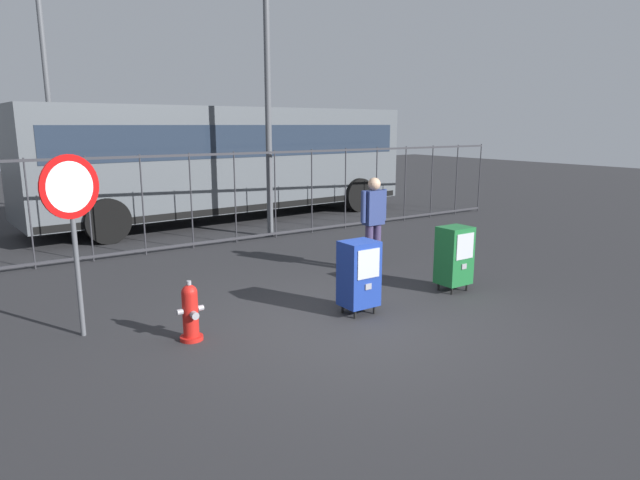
{
  "coord_description": "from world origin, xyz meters",
  "views": [
    {
      "loc": [
        -4.12,
        -5.28,
        2.56
      ],
      "look_at": [
        0.3,
        1.2,
        0.9
      ],
      "focal_mm": 30.65,
      "sensor_mm": 36.0,
      "label": 1
    }
  ],
  "objects_px": {
    "street_light_far_left": "(267,70)",
    "street_light_far_right": "(42,32)",
    "newspaper_box_secondary": "(454,255)",
    "fire_hydrant": "(190,312)",
    "newspaper_box_primary": "(359,274)",
    "bus_near": "(227,157)",
    "stop_sign": "(72,208)",
    "pedestrian": "(374,219)"
  },
  "relations": [
    {
      "from": "stop_sign",
      "to": "street_light_far_right",
      "type": "height_order",
      "value": "street_light_far_right"
    },
    {
      "from": "fire_hydrant",
      "to": "newspaper_box_secondary",
      "type": "height_order",
      "value": "newspaper_box_secondary"
    },
    {
      "from": "pedestrian",
      "to": "street_light_far_right",
      "type": "relative_size",
      "value": 0.2
    },
    {
      "from": "newspaper_box_secondary",
      "to": "street_light_far_right",
      "type": "relative_size",
      "value": 0.12
    },
    {
      "from": "fire_hydrant",
      "to": "bus_near",
      "type": "xyz_separation_m",
      "value": [
        4.13,
        7.76,
        1.36
      ]
    },
    {
      "from": "fire_hydrant",
      "to": "street_light_far_left",
      "type": "height_order",
      "value": "street_light_far_left"
    },
    {
      "from": "street_light_far_right",
      "to": "pedestrian",
      "type": "bearing_deg",
      "value": -66.93
    },
    {
      "from": "fire_hydrant",
      "to": "newspaper_box_primary",
      "type": "distance_m",
      "value": 2.31
    },
    {
      "from": "newspaper_box_primary",
      "to": "newspaper_box_secondary",
      "type": "xyz_separation_m",
      "value": [
        1.89,
        -0.0,
        0.0
      ]
    },
    {
      "from": "stop_sign",
      "to": "bus_near",
      "type": "xyz_separation_m",
      "value": [
        5.18,
        6.88,
        0.11
      ]
    },
    {
      "from": "fire_hydrant",
      "to": "street_light_far_left",
      "type": "distance_m",
      "value": 7.16
    },
    {
      "from": "newspaper_box_primary",
      "to": "pedestrian",
      "type": "distance_m",
      "value": 2.27
    },
    {
      "from": "newspaper_box_primary",
      "to": "bus_near",
      "type": "relative_size",
      "value": 0.1
    },
    {
      "from": "newspaper_box_primary",
      "to": "street_light_far_right",
      "type": "distance_m",
      "value": 11.32
    },
    {
      "from": "newspaper_box_primary",
      "to": "bus_near",
      "type": "height_order",
      "value": "bus_near"
    },
    {
      "from": "fire_hydrant",
      "to": "newspaper_box_secondary",
      "type": "distance_m",
      "value": 4.18
    },
    {
      "from": "fire_hydrant",
      "to": "street_light_far_right",
      "type": "xyz_separation_m",
      "value": [
        0.15,
        9.88,
        4.48
      ]
    },
    {
      "from": "fire_hydrant",
      "to": "newspaper_box_secondary",
      "type": "bearing_deg",
      "value": -5.32
    },
    {
      "from": "fire_hydrant",
      "to": "stop_sign",
      "type": "distance_m",
      "value": 1.86
    },
    {
      "from": "stop_sign",
      "to": "pedestrian",
      "type": "bearing_deg",
      "value": 3.83
    },
    {
      "from": "stop_sign",
      "to": "pedestrian",
      "type": "distance_m",
      "value": 4.95
    },
    {
      "from": "newspaper_box_primary",
      "to": "newspaper_box_secondary",
      "type": "relative_size",
      "value": 1.0
    },
    {
      "from": "newspaper_box_secondary",
      "to": "stop_sign",
      "type": "xyz_separation_m",
      "value": [
        -5.21,
        1.27,
        1.03
      ]
    },
    {
      "from": "fire_hydrant",
      "to": "pedestrian",
      "type": "xyz_separation_m",
      "value": [
        3.84,
        1.21,
        0.6
      ]
    },
    {
      "from": "street_light_far_left",
      "to": "street_light_far_right",
      "type": "relative_size",
      "value": 0.75
    },
    {
      "from": "newspaper_box_secondary",
      "to": "bus_near",
      "type": "distance_m",
      "value": 8.23
    },
    {
      "from": "newspaper_box_secondary",
      "to": "street_light_far_left",
      "type": "height_order",
      "value": "street_light_far_left"
    },
    {
      "from": "newspaper_box_primary",
      "to": "newspaper_box_secondary",
      "type": "height_order",
      "value": "same"
    },
    {
      "from": "street_light_far_left",
      "to": "street_light_far_right",
      "type": "xyz_separation_m",
      "value": [
        -3.72,
        4.91,
        1.09
      ]
    },
    {
      "from": "bus_near",
      "to": "street_light_far_left",
      "type": "height_order",
      "value": "street_light_far_left"
    },
    {
      "from": "newspaper_box_secondary",
      "to": "street_light_far_right",
      "type": "bearing_deg",
      "value": 111.31
    },
    {
      "from": "fire_hydrant",
      "to": "newspaper_box_secondary",
      "type": "relative_size",
      "value": 0.73
    },
    {
      "from": "newspaper_box_primary",
      "to": "street_light_far_left",
      "type": "height_order",
      "value": "street_light_far_left"
    },
    {
      "from": "newspaper_box_primary",
      "to": "street_light_far_left",
      "type": "relative_size",
      "value": 0.16
    },
    {
      "from": "stop_sign",
      "to": "pedestrian",
      "type": "relative_size",
      "value": 1.34
    },
    {
      "from": "street_light_far_left",
      "to": "bus_near",
      "type": "bearing_deg",
      "value": 84.79
    },
    {
      "from": "street_light_far_left",
      "to": "stop_sign",
      "type": "bearing_deg",
      "value": -140.28
    },
    {
      "from": "newspaper_box_primary",
      "to": "stop_sign",
      "type": "relative_size",
      "value": 0.46
    },
    {
      "from": "fire_hydrant",
      "to": "stop_sign",
      "type": "xyz_separation_m",
      "value": [
        -1.06,
        0.88,
        1.25
      ]
    },
    {
      "from": "newspaper_box_secondary",
      "to": "street_light_far_left",
      "type": "distance_m",
      "value": 6.24
    },
    {
      "from": "pedestrian",
      "to": "street_light_far_left",
      "type": "height_order",
      "value": "street_light_far_left"
    },
    {
      "from": "newspaper_box_secondary",
      "to": "bus_near",
      "type": "bearing_deg",
      "value": 90.2
    }
  ]
}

